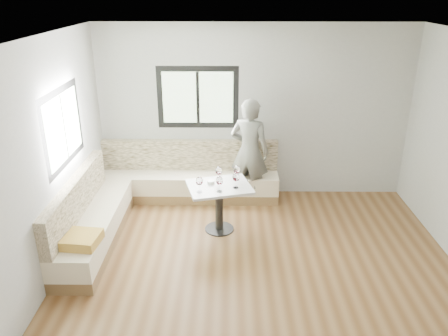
% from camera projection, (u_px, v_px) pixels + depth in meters
% --- Properties ---
extents(room, '(5.01, 5.01, 2.81)m').
position_uv_depth(room, '(258.00, 171.00, 4.79)').
color(room, brown).
rests_on(room, ground).
extents(banquette, '(2.90, 2.80, 0.95)m').
position_uv_depth(banquette, '(151.00, 196.00, 6.65)').
color(banquette, olive).
rests_on(banquette, ground).
extents(table, '(1.00, 0.87, 0.71)m').
position_uv_depth(table, '(219.00, 197.00, 6.18)').
color(table, black).
rests_on(table, ground).
extents(person, '(0.73, 0.60, 1.73)m').
position_uv_depth(person, '(250.00, 152.00, 6.91)').
color(person, slate).
rests_on(person, ground).
extents(olive_ramekin, '(0.11, 0.11, 0.04)m').
position_uv_depth(olive_ramekin, '(211.00, 182.00, 6.17)').
color(olive_ramekin, white).
rests_on(olive_ramekin, table).
extents(wine_glass_a, '(0.10, 0.10, 0.22)m').
position_uv_depth(wine_glass_a, '(199.00, 182.00, 5.86)').
color(wine_glass_a, white).
rests_on(wine_glass_a, table).
extents(wine_glass_b, '(0.10, 0.10, 0.22)m').
position_uv_depth(wine_glass_b, '(219.00, 181.00, 5.87)').
color(wine_glass_b, white).
rests_on(wine_glass_b, table).
extents(wine_glass_c, '(0.10, 0.10, 0.22)m').
position_uv_depth(wine_glass_c, '(236.00, 178.00, 5.98)').
color(wine_glass_c, white).
rests_on(wine_glass_c, table).
extents(wine_glass_d, '(0.10, 0.10, 0.22)m').
position_uv_depth(wine_glass_d, '(219.00, 171.00, 6.18)').
color(wine_glass_d, white).
rests_on(wine_glass_d, table).
extents(wine_glass_e, '(0.10, 0.10, 0.22)m').
position_uv_depth(wine_glass_e, '(237.00, 170.00, 6.23)').
color(wine_glass_e, white).
rests_on(wine_glass_e, table).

